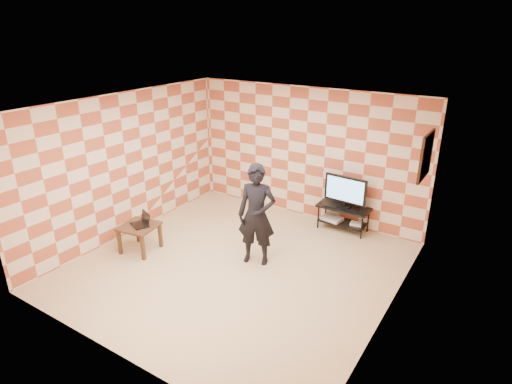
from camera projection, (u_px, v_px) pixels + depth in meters
floor at (237, 266)px, 7.25m from camera, size 5.00×5.00×0.00m
wall_back at (306, 154)px, 8.71m from camera, size 5.00×0.02×2.70m
wall_front at (108, 262)px, 4.79m from camera, size 5.00×0.02×2.70m
wall_left at (126, 166)px, 8.00m from camera, size 0.02×5.00×2.70m
wall_right at (395, 231)px, 5.50m from camera, size 0.02×5.00×2.70m
ceiling at (234, 106)px, 6.25m from camera, size 5.00×5.00×0.02m
wall_art at (426, 156)px, 6.51m from camera, size 0.04×0.72×0.72m
tv_stand at (343, 213)px, 8.38m from camera, size 1.02×0.46×0.50m
tv at (345, 190)px, 8.21m from camera, size 0.85×0.18×0.62m
dvd_player at (332, 218)px, 8.52m from camera, size 0.43×0.33×0.06m
game_console at (356, 224)px, 8.31m from camera, size 0.24×0.19×0.05m
side_table at (139, 230)px, 7.60m from camera, size 0.69×0.69×0.50m
laptop at (142, 222)px, 7.57m from camera, size 0.42×0.38×0.23m
person at (257, 215)px, 7.08m from camera, size 0.74×0.60×1.75m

